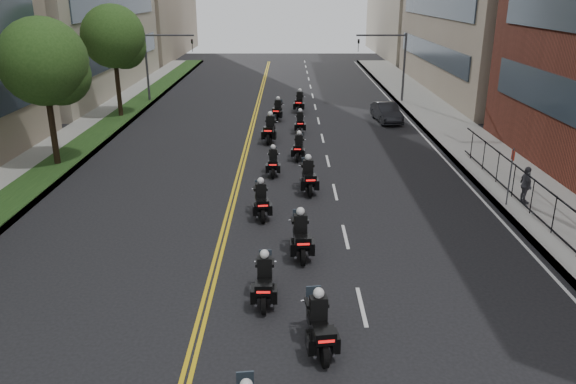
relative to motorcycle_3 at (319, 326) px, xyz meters
name	(u,v)px	position (x,y,z in m)	size (l,w,h in m)	color
sidewalk_right	(488,160)	(10.19, 17.04, -0.60)	(4.00, 90.00, 0.15)	gray
sidewalk_left	(51,160)	(-13.81, 17.04, -0.60)	(4.00, 90.00, 0.15)	gray
grass_strip	(65,158)	(-13.01, 17.04, -0.50)	(2.00, 90.00, 0.04)	#163613
traffic_signal_right	(393,57)	(7.72, 34.04, 3.02)	(4.09, 0.20, 5.60)	#3F3F44
traffic_signal_left	(158,57)	(-11.35, 34.04, 3.02)	(4.09, 0.20, 5.60)	#3F3F44
motorcycle_3	(319,326)	(0.00, 0.00, 0.00)	(0.70, 2.31, 1.71)	black
motorcycle_4	(265,282)	(-1.50, 2.37, -0.03)	(0.51, 2.22, 1.64)	black
motorcycle_5	(301,237)	(-0.36, 5.48, 0.02)	(0.61, 2.38, 1.76)	black
motorcycle_6	(261,202)	(-1.90, 9.07, -0.02)	(0.66, 2.24, 1.65)	black
motorcycle_7	(308,177)	(0.14, 12.10, 0.03)	(0.62, 2.40, 1.77)	black
motorcycle_8	(273,163)	(-1.55, 14.67, -0.07)	(0.48, 2.09, 1.54)	black
motorcycle_9	(299,148)	(-0.20, 17.48, -0.05)	(0.60, 2.14, 1.58)	black
motorcycle_10	(270,130)	(-1.89, 21.17, 0.07)	(0.70, 2.55, 1.88)	black
motorcycle_11	(300,123)	(-0.01, 23.60, -0.06)	(0.49, 2.12, 1.57)	black
motorcycle_12	(278,111)	(-1.53, 27.25, -0.01)	(0.69, 2.29, 1.70)	black
motorcycle_13	(300,103)	(0.09, 30.19, 0.03)	(0.67, 2.40, 1.77)	black
parked_sedan	(387,112)	(6.19, 26.79, -0.01)	(1.40, 4.03, 1.33)	black
pedestrian_c	(526,185)	(9.39, 10.21, 0.30)	(0.96, 0.40, 1.65)	#44454D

